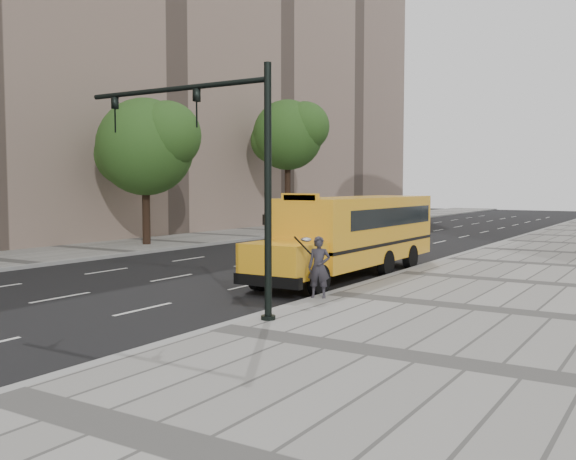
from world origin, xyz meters
The scene contains 13 objects.
ground centered at (0.00, 0.00, 0.00)m, with size 140.00×140.00×0.00m, color black.
sidewalk_museum centered at (12.00, 0.00, 0.07)m, with size 12.00×140.00×0.15m, color gray.
sidewalk_far centered at (-11.00, 0.00, 0.07)m, with size 6.00×140.00×0.15m, color gray.
curb_museum centered at (6.00, 0.00, 0.07)m, with size 0.30×140.00×0.15m, color gray.
curb_far centered at (-8.00, 0.00, 0.07)m, with size 0.30×140.00×0.15m, color gray.
building_far centered at (-19.00, 10.00, 16.00)m, with size 10.00×80.00×32.00m, color gray.
tree_b centered at (-10.40, 3.36, 5.63)m, with size 6.08×5.40×8.29m.
tree_c centered at (-10.40, 18.29, 7.27)m, with size 5.92×5.26×9.86m.
school_bus centered at (4.50, -0.71, 1.76)m, with size 2.96×11.56×3.19m.
taxi_near centered at (0.76, 0.20, 0.75)m, with size 1.76×4.38×1.49m, color gold.
taxi_far centered at (-1.79, 8.80, 0.74)m, with size 1.57×4.50×1.48m, color gold.
pedestrian centered at (6.15, -6.51, 1.06)m, with size 0.66×0.43×1.81m, color #2C2930.
traffic_signal centered at (5.19, -9.86, 4.09)m, with size 6.18×0.36×6.40m.
Camera 1 is at (15.30, -22.83, 3.45)m, focal length 40.00 mm.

